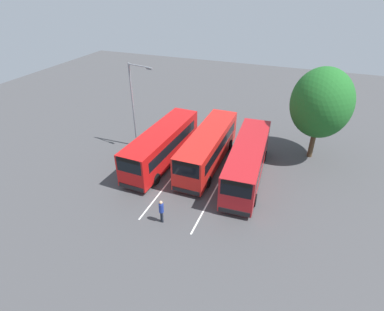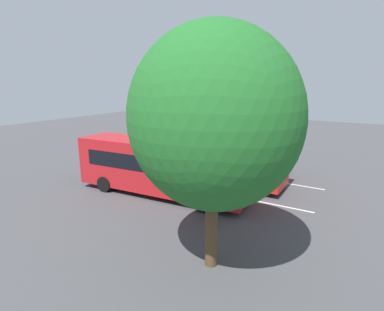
{
  "view_description": "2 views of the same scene",
  "coord_description": "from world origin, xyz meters",
  "px_view_note": "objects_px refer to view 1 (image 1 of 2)",
  "views": [
    {
      "loc": [
        21.03,
        6.96,
        14.42
      ],
      "look_at": [
        0.48,
        -0.9,
        1.28
      ],
      "focal_mm": 28.31,
      "sensor_mm": 36.0,
      "label": 1
    },
    {
      "loc": [
        -9.57,
        17.2,
        6.35
      ],
      "look_at": [
        0.93,
        -0.9,
        1.25
      ],
      "focal_mm": 28.49,
      "sensor_mm": 36.0,
      "label": 2
    }
  ],
  "objects_px": {
    "bus_center_right": "(247,161)",
    "street_lamp": "(135,101)",
    "bus_far_left": "(162,145)",
    "pedestrian": "(161,210)",
    "bus_center_left": "(208,147)",
    "depot_tree": "(321,103)"
  },
  "relations": [
    {
      "from": "bus_far_left",
      "to": "bus_center_left",
      "type": "distance_m",
      "value": 4.01
    },
    {
      "from": "bus_center_right",
      "to": "pedestrian",
      "type": "distance_m",
      "value": 8.28
    },
    {
      "from": "bus_center_left",
      "to": "street_lamp",
      "type": "height_order",
      "value": "street_lamp"
    },
    {
      "from": "pedestrian",
      "to": "street_lamp",
      "type": "distance_m",
      "value": 11.56
    },
    {
      "from": "depot_tree",
      "to": "street_lamp",
      "type": "bearing_deg",
      "value": -75.69
    },
    {
      "from": "depot_tree",
      "to": "bus_far_left",
      "type": "bearing_deg",
      "value": -65.17
    },
    {
      "from": "bus_far_left",
      "to": "bus_center_right",
      "type": "height_order",
      "value": "same"
    },
    {
      "from": "pedestrian",
      "to": "street_lamp",
      "type": "bearing_deg",
      "value": 70.29
    },
    {
      "from": "pedestrian",
      "to": "depot_tree",
      "type": "relative_size",
      "value": 0.22
    },
    {
      "from": "bus_far_left",
      "to": "pedestrian",
      "type": "xyz_separation_m",
      "value": [
        7.03,
        3.31,
        -0.65
      ]
    },
    {
      "from": "street_lamp",
      "to": "bus_center_right",
      "type": "bearing_deg",
      "value": 2.06
    },
    {
      "from": "bus_center_left",
      "to": "bus_far_left",
      "type": "bearing_deg",
      "value": -74.3
    },
    {
      "from": "street_lamp",
      "to": "bus_far_left",
      "type": "bearing_deg",
      "value": -15.85
    },
    {
      "from": "bus_center_left",
      "to": "street_lamp",
      "type": "distance_m",
      "value": 7.85
    },
    {
      "from": "bus_center_right",
      "to": "depot_tree",
      "type": "relative_size",
      "value": 1.26
    },
    {
      "from": "bus_center_left",
      "to": "pedestrian",
      "type": "xyz_separation_m",
      "value": [
        8.09,
        -0.56,
        -0.65
      ]
    },
    {
      "from": "bus_center_left",
      "to": "street_lamp",
      "type": "xyz_separation_m",
      "value": [
        -0.62,
        -7.26,
        2.92
      ]
    },
    {
      "from": "bus_center_right",
      "to": "street_lamp",
      "type": "distance_m",
      "value": 11.41
    },
    {
      "from": "bus_far_left",
      "to": "bus_center_right",
      "type": "xyz_separation_m",
      "value": [
        -0.07,
        7.51,
        0.0
      ]
    },
    {
      "from": "depot_tree",
      "to": "pedestrian",
      "type": "bearing_deg",
      "value": -35.18
    },
    {
      "from": "street_lamp",
      "to": "depot_tree",
      "type": "height_order",
      "value": "depot_tree"
    },
    {
      "from": "bus_center_left",
      "to": "depot_tree",
      "type": "bearing_deg",
      "value": 119.22
    }
  ]
}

